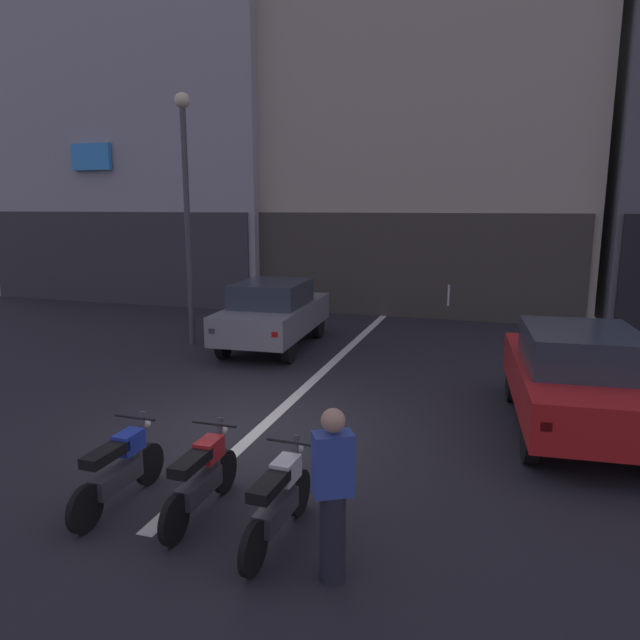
{
  "coord_description": "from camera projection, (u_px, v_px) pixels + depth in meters",
  "views": [
    {
      "loc": [
        3.43,
        -7.74,
        3.42
      ],
      "look_at": [
        0.39,
        2.0,
        1.4
      ],
      "focal_mm": 32.57,
      "sensor_mm": 36.0,
      "label": 1
    }
  ],
  "objects": [
    {
      "name": "ground_plane",
      "position": [
        257.0,
        432.0,
        8.92
      ],
      "size": [
        120.0,
        120.0,
        0.0
      ],
      "primitive_type": "plane",
      "color": "#232328"
    },
    {
      "name": "lane_centre_line",
      "position": [
        353.0,
        344.0,
        14.54
      ],
      "size": [
        0.2,
        18.0,
        0.01
      ],
      "primitive_type": "cube",
      "color": "silver",
      "rests_on": "ground"
    },
    {
      "name": "building_corner_left",
      "position": [
        172.0,
        136.0,
        23.4
      ],
      "size": [
        10.74,
        8.52,
        12.36
      ],
      "color": "#9E9EA3",
      "rests_on": "ground"
    },
    {
      "name": "building_mid_block",
      "position": [
        428.0,
        59.0,
        20.0
      ],
      "size": [
        10.87,
        7.52,
        16.78
      ],
      "color": "#B2A893",
      "rests_on": "ground"
    },
    {
      "name": "car_grey_crossing_near",
      "position": [
        274.0,
        312.0,
        14.02
      ],
      "size": [
        1.97,
        4.19,
        1.64
      ],
      "color": "black",
      "rests_on": "ground"
    },
    {
      "name": "car_red_parked_kerbside",
      "position": [
        577.0,
        377.0,
        8.72
      ],
      "size": [
        2.06,
        4.22,
        1.64
      ],
      "color": "black",
      "rests_on": "ground"
    },
    {
      "name": "car_white_down_street",
      "position": [
        433.0,
        281.0,
        19.71
      ],
      "size": [
        2.03,
        4.21,
        1.64
      ],
      "color": "black",
      "rests_on": "ground"
    },
    {
      "name": "street_lamp",
      "position": [
        186.0,
        193.0,
        13.88
      ],
      "size": [
        0.36,
        0.36,
        6.0
      ],
      "color": "#47474C",
      "rests_on": "ground"
    },
    {
      "name": "motorcycle_blue_row_leftmost",
      "position": [
        120.0,
        468.0,
        6.66
      ],
      "size": [
        0.55,
        1.67,
        0.98
      ],
      "color": "black",
      "rests_on": "ground"
    },
    {
      "name": "motorcycle_red_row_left_mid",
      "position": [
        202.0,
        477.0,
        6.45
      ],
      "size": [
        0.55,
        1.67,
        0.98
      ],
      "color": "black",
      "rests_on": "ground"
    },
    {
      "name": "motorcycle_white_row_centre",
      "position": [
        279.0,
        500.0,
        5.94
      ],
      "size": [
        0.55,
        1.67,
        0.98
      ],
      "color": "black",
      "rests_on": "ground"
    },
    {
      "name": "person_by_motorcycles",
      "position": [
        333.0,
        494.0,
        5.24
      ],
      "size": [
        0.42,
        0.37,
        1.67
      ],
      "color": "#23232D",
      "rests_on": "ground"
    }
  ]
}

